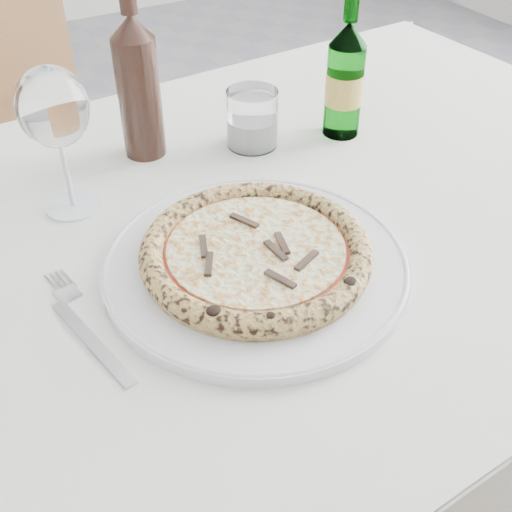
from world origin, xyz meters
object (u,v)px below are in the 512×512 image
at_px(chair_far, 18,135).
at_px(wine_bottle, 138,85).
at_px(wine_glass, 53,110).
at_px(pizza, 256,252).
at_px(tumbler, 252,122).
at_px(beer_bottle, 345,80).
at_px(dining_table, 220,276).
at_px(plate, 256,263).

distance_m(chair_far, wine_bottle, 0.69).
bearing_deg(wine_glass, pizza, -58.06).
distance_m(tumbler, beer_bottle, 0.15).
height_order(dining_table, wine_glass, wine_glass).
xyz_separation_m(pizza, wine_glass, (-0.15, 0.24, 0.11)).
distance_m(pizza, wine_glass, 0.30).
xyz_separation_m(chair_far, beer_bottle, (0.39, -0.69, 0.31)).
xyz_separation_m(pizza, wine_bottle, (-0.01, 0.32, 0.08)).
height_order(dining_table, pizza, pizza).
bearing_deg(chair_far, dining_table, -82.78).
bearing_deg(wine_bottle, plate, -88.91).
bearing_deg(pizza, plate, 16.22).
distance_m(wine_glass, wine_bottle, 0.17).
relative_size(chair_far, plate, 2.57).
distance_m(wine_glass, beer_bottle, 0.44).
bearing_deg(beer_bottle, dining_table, -156.37).
xyz_separation_m(chair_far, wine_bottle, (0.10, -0.60, 0.33)).
distance_m(tumbler, wine_bottle, 0.18).
bearing_deg(wine_glass, dining_table, -42.72).
bearing_deg(tumbler, wine_glass, -174.70).
xyz_separation_m(chair_far, tumbler, (0.25, -0.66, 0.26)).
bearing_deg(dining_table, wine_glass, 137.28).
bearing_deg(chair_far, pizza, -83.56).
bearing_deg(dining_table, plate, -90.00).
height_order(plate, wine_bottle, wine_bottle).
bearing_deg(beer_bottle, plate, -141.79).
height_order(chair_far, beer_bottle, beer_bottle).
relative_size(dining_table, wine_glass, 7.76).
bearing_deg(plate, wine_glass, 121.94).
distance_m(pizza, wine_bottle, 0.33).
bearing_deg(plate, tumbler, 60.98).
bearing_deg(pizza, chair_far, 96.44).
height_order(dining_table, chair_far, chair_far).
bearing_deg(dining_table, chair_far, 97.22).
height_order(plate, pizza, pizza).
height_order(dining_table, plate, plate).
distance_m(dining_table, beer_bottle, 0.36).
xyz_separation_m(chair_far, wine_glass, (-0.04, -0.68, 0.36)).
bearing_deg(beer_bottle, wine_bottle, 161.52).
distance_m(pizza, beer_bottle, 0.37).
bearing_deg(plate, chair_far, 96.44).
bearing_deg(plate, pizza, -163.78).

